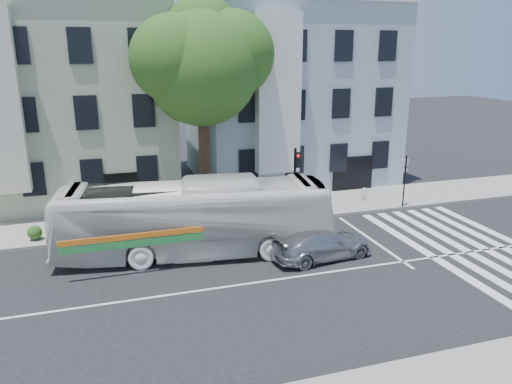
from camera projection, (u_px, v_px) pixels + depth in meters
name	position (u px, v px, depth m)	size (l,w,h in m)	color
ground	(253.00, 283.00, 18.75)	(120.00, 120.00, 0.00)	black
sidewalk_far	(208.00, 215.00, 26.05)	(80.00, 4.00, 0.15)	gray
building_left	(62.00, 101.00, 28.93)	(12.00, 10.00, 11.00)	#9FA88D
building_right	(287.00, 95.00, 32.96)	(12.00, 10.00, 11.00)	#96A9B3
street_tree	(202.00, 62.00, 24.57)	(7.30, 5.90, 11.10)	#2D2116
bus	(195.00, 218.00, 20.96)	(11.55, 2.70, 3.22)	white
sedan	(322.00, 243.00, 20.84)	(4.42, 1.80, 1.28)	#ADAFB4
hedge	(131.00, 223.00, 23.69)	(8.50, 0.84, 0.70)	#2D611F
traffic_signal	(296.00, 175.00, 24.67)	(0.40, 0.51, 3.78)	black
fire_hydrant	(364.00, 194.00, 28.29)	(0.42, 0.29, 0.73)	silver
far_sign_pole	(405.00, 175.00, 26.84)	(0.50, 0.24, 2.83)	black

